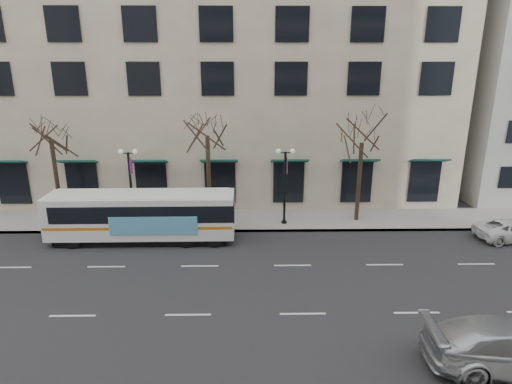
{
  "coord_description": "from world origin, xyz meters",
  "views": [
    {
      "loc": [
        2.7,
        -18.5,
        10.59
      ],
      "look_at": [
        3.04,
        2.81,
        4.0
      ],
      "focal_mm": 30.0,
      "sensor_mm": 36.0,
      "label": 1
    }
  ],
  "objects_px": {
    "lamp_post_left": "(131,184)",
    "silver_car": "(512,346)",
    "lamp_post_right": "(285,183)",
    "tree_far_left": "(49,124)",
    "white_pickup": "(512,230)",
    "tree_far_right": "(363,128)",
    "city_bus": "(143,215)",
    "tree_far_mid": "(207,121)"
  },
  "relations": [
    {
      "from": "lamp_post_left",
      "to": "city_bus",
      "type": "distance_m",
      "value": 3.01
    },
    {
      "from": "tree_far_right",
      "to": "white_pickup",
      "type": "height_order",
      "value": "tree_far_right"
    },
    {
      "from": "lamp_post_right",
      "to": "tree_far_left",
      "type": "bearing_deg",
      "value": 177.71
    },
    {
      "from": "white_pickup",
      "to": "silver_car",
      "type": "bearing_deg",
      "value": 141.46
    },
    {
      "from": "white_pickup",
      "to": "tree_far_right",
      "type": "bearing_deg",
      "value": 62.73
    },
    {
      "from": "tree_far_left",
      "to": "tree_far_right",
      "type": "bearing_deg",
      "value": 0.0
    },
    {
      "from": "tree_far_left",
      "to": "city_bus",
      "type": "height_order",
      "value": "tree_far_left"
    },
    {
      "from": "tree_far_right",
      "to": "white_pickup",
      "type": "relative_size",
      "value": 1.8
    },
    {
      "from": "tree_far_mid",
      "to": "white_pickup",
      "type": "height_order",
      "value": "tree_far_mid"
    },
    {
      "from": "lamp_post_left",
      "to": "city_bus",
      "type": "bearing_deg",
      "value": -62.26
    },
    {
      "from": "silver_car",
      "to": "white_pickup",
      "type": "relative_size",
      "value": 1.35
    },
    {
      "from": "tree_far_mid",
      "to": "tree_far_right",
      "type": "xyz_separation_m",
      "value": [
        10.0,
        -0.0,
        -0.48
      ]
    },
    {
      "from": "white_pickup",
      "to": "lamp_post_left",
      "type": "bearing_deg",
      "value": 76.32
    },
    {
      "from": "tree_far_mid",
      "to": "lamp_post_left",
      "type": "height_order",
      "value": "tree_far_mid"
    },
    {
      "from": "tree_far_right",
      "to": "silver_car",
      "type": "height_order",
      "value": "tree_far_right"
    },
    {
      "from": "silver_car",
      "to": "tree_far_left",
      "type": "bearing_deg",
      "value": 58.77
    },
    {
      "from": "tree_far_right",
      "to": "lamp_post_right",
      "type": "relative_size",
      "value": 1.55
    },
    {
      "from": "silver_car",
      "to": "lamp_post_left",
      "type": "bearing_deg",
      "value": 52.84
    },
    {
      "from": "tree_far_right",
      "to": "lamp_post_right",
      "type": "xyz_separation_m",
      "value": [
        -4.99,
        -0.6,
        -3.48
      ]
    },
    {
      "from": "tree_far_left",
      "to": "tree_far_mid",
      "type": "relative_size",
      "value": 0.98
    },
    {
      "from": "lamp_post_left",
      "to": "silver_car",
      "type": "bearing_deg",
      "value": -39.49
    },
    {
      "from": "lamp_post_right",
      "to": "white_pickup",
      "type": "relative_size",
      "value": 1.16
    },
    {
      "from": "lamp_post_left",
      "to": "city_bus",
      "type": "relative_size",
      "value": 0.47
    },
    {
      "from": "tree_far_right",
      "to": "lamp_post_left",
      "type": "relative_size",
      "value": 1.55
    },
    {
      "from": "tree_far_right",
      "to": "city_bus",
      "type": "height_order",
      "value": "tree_far_right"
    },
    {
      "from": "lamp_post_right",
      "to": "silver_car",
      "type": "xyz_separation_m",
      "value": [
        6.97,
        -13.99,
        -2.06
      ]
    },
    {
      "from": "tree_far_right",
      "to": "city_bus",
      "type": "distance_m",
      "value": 14.84
    },
    {
      "from": "lamp_post_right",
      "to": "white_pickup",
      "type": "distance_m",
      "value": 14.26
    },
    {
      "from": "tree_far_mid",
      "to": "silver_car",
      "type": "bearing_deg",
      "value": -50.6
    },
    {
      "from": "tree_far_mid",
      "to": "lamp_post_right",
      "type": "distance_m",
      "value": 6.41
    },
    {
      "from": "tree_far_left",
      "to": "tree_far_mid",
      "type": "distance_m",
      "value": 10.0
    },
    {
      "from": "tree_far_left",
      "to": "silver_car",
      "type": "distance_m",
      "value": 27.01
    },
    {
      "from": "tree_far_mid",
      "to": "white_pickup",
      "type": "distance_m",
      "value": 20.12
    },
    {
      "from": "lamp_post_right",
      "to": "city_bus",
      "type": "height_order",
      "value": "lamp_post_right"
    },
    {
      "from": "tree_far_mid",
      "to": "tree_far_right",
      "type": "bearing_deg",
      "value": -0.0
    },
    {
      "from": "white_pickup",
      "to": "city_bus",
      "type": "bearing_deg",
      "value": 82.05
    },
    {
      "from": "lamp_post_left",
      "to": "silver_car",
      "type": "distance_m",
      "value": 22.09
    },
    {
      "from": "tree_far_left",
      "to": "city_bus",
      "type": "relative_size",
      "value": 0.75
    },
    {
      "from": "silver_car",
      "to": "city_bus",
      "type": "bearing_deg",
      "value": 55.93
    },
    {
      "from": "tree_far_right",
      "to": "silver_car",
      "type": "xyz_separation_m",
      "value": [
        1.98,
        -14.59,
        -5.54
      ]
    },
    {
      "from": "tree_far_mid",
      "to": "lamp_post_left",
      "type": "distance_m",
      "value": 6.4
    },
    {
      "from": "tree_far_left",
      "to": "silver_car",
      "type": "relative_size",
      "value": 1.37
    }
  ]
}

